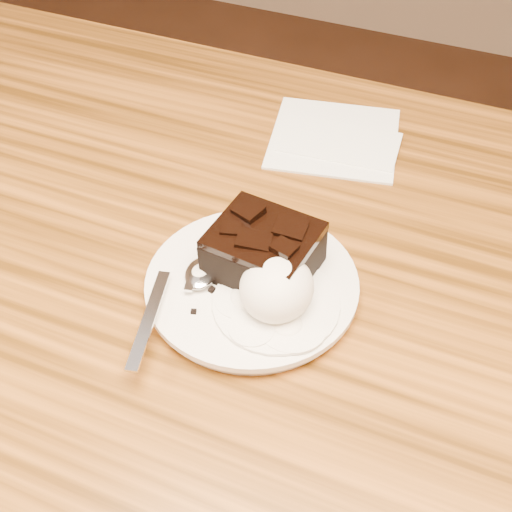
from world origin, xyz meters
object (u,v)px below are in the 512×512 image
at_px(ice_cream_scoop, 277,288).
at_px(napkin, 334,137).
at_px(spoon, 201,275).
at_px(dining_table, 235,458).
at_px(brownie, 264,253).
at_px(plate, 252,286).

xyz_separation_m(ice_cream_scoop, napkin, (-0.04, 0.29, -0.04)).
bearing_deg(napkin, spoon, -98.25).
bearing_deg(dining_table, brownie, 6.98).
distance_m(ice_cream_scoop, spoon, 0.08).
xyz_separation_m(ice_cream_scoop, spoon, (-0.08, 0.00, -0.02)).
height_order(dining_table, napkin, napkin).
xyz_separation_m(plate, napkin, (-0.00, 0.27, -0.01)).
xyz_separation_m(spoon, napkin, (0.04, 0.28, -0.02)).
xyz_separation_m(dining_table, napkin, (0.03, 0.25, 0.38)).
bearing_deg(spoon, napkin, 67.79).
height_order(spoon, napkin, spoon).
distance_m(plate, napkin, 0.27).
height_order(ice_cream_scoop, napkin, ice_cream_scoop).
relative_size(ice_cream_scoop, spoon, 0.42).
bearing_deg(napkin, brownie, -87.86).
height_order(dining_table, spoon, spoon).
bearing_deg(spoon, dining_table, 52.57).
distance_m(dining_table, napkin, 0.46).
relative_size(plate, ice_cream_scoop, 2.87).
relative_size(brownie, spoon, 0.55).
relative_size(plate, napkin, 1.34).
relative_size(spoon, napkin, 1.12).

